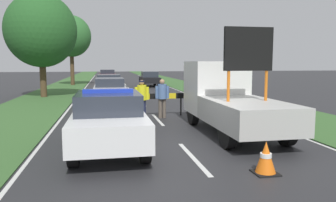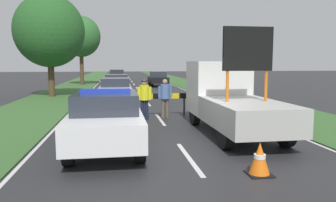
{
  "view_description": "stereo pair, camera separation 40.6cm",
  "coord_description": "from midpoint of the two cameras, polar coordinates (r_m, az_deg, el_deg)",
  "views": [
    {
      "loc": [
        -2.1,
        -8.69,
        2.35
      ],
      "look_at": [
        -0.09,
        1.8,
        1.1
      ],
      "focal_mm": 35.0,
      "sensor_mm": 36.0,
      "label": 1
    },
    {
      "loc": [
        -1.7,
        -8.75,
        2.35
      ],
      "look_at": [
        -0.09,
        1.8,
        1.1
      ],
      "focal_mm": 35.0,
      "sensor_mm": 36.0,
      "label": 2
    }
  ],
  "objects": [
    {
      "name": "queued_car_suv_grey",
      "position": [
        25.51,
        -10.69,
        2.98
      ],
      "size": [
        1.91,
        4.37,
        1.45
      ],
      "rotation": [
        0.0,
        0.0,
        3.14
      ],
      "color": "slate",
      "rests_on": "ground"
    },
    {
      "name": "roadside_tree_near_left",
      "position": [
        23.98,
        -21.7,
        11.32
      ],
      "size": [
        4.68,
        4.68,
        6.95
      ],
      "color": "#4C3823",
      "rests_on": "ground"
    },
    {
      "name": "ground_plane",
      "position": [
        9.23,
        1.43,
        -8.08
      ],
      "size": [
        160.0,
        160.0,
        0.0
      ],
      "primitive_type": "plane",
      "color": "#28282B"
    },
    {
      "name": "traffic_cone_near_police",
      "position": [
        7.29,
        15.12,
        -9.53
      ],
      "size": [
        0.51,
        0.51,
        0.7
      ],
      "color": "black",
      "rests_on": "ground"
    },
    {
      "name": "queued_car_sedan_black",
      "position": [
        32.93,
        -3.59,
        3.92
      ],
      "size": [
        1.71,
        4.17,
        1.48
      ],
      "rotation": [
        0.0,
        0.0,
        3.14
      ],
      "color": "black",
      "rests_on": "ground"
    },
    {
      "name": "police_officer",
      "position": [
        13.48,
        -5.43,
        0.83
      ],
      "size": [
        0.59,
        0.38,
        1.65
      ],
      "rotation": [
        0.0,
        0.0,
        3.04
      ],
      "color": "#191E38",
      "rests_on": "ground"
    },
    {
      "name": "police_car",
      "position": [
        9.03,
        -11.56,
        -3.19
      ],
      "size": [
        1.88,
        4.57,
        1.66
      ],
      "rotation": [
        0.0,
        0.0,
        0.05
      ],
      "color": "white",
      "rests_on": "ground"
    },
    {
      "name": "roadside_tree_near_right",
      "position": [
        35.88,
        -16.83,
        10.72
      ],
      "size": [
        4.05,
        4.05,
        7.2
      ],
      "color": "#4C3823",
      "rests_on": "ground"
    },
    {
      "name": "pedestrian_civilian",
      "position": [
        13.89,
        -1.86,
        0.99
      ],
      "size": [
        0.6,
        0.38,
        1.66
      ],
      "rotation": [
        0.0,
        0.0,
        0.06
      ],
      "color": "brown",
      "rests_on": "ground"
    },
    {
      "name": "grass_verge_right",
      "position": [
        29.88,
        4.52,
        2.18
      ],
      "size": [
        3.85,
        120.0,
        0.03
      ],
      "color": "#38602D",
      "rests_on": "ground"
    },
    {
      "name": "lane_markings",
      "position": [
        28.56,
        -7.0,
        1.92
      ],
      "size": [
        8.05,
        67.39,
        0.01
      ],
      "color": "silver",
      "rests_on": "ground"
    },
    {
      "name": "grass_verge_left",
      "position": [
        29.1,
        -18.92,
        1.72
      ],
      "size": [
        3.85,
        120.0,
        0.03
      ],
      "color": "#38602D",
      "rests_on": "ground"
    },
    {
      "name": "road_barrier",
      "position": [
        14.38,
        -4.03,
        0.62
      ],
      "size": [
        3.53,
        0.08,
        1.01
      ],
      "rotation": [
        0.0,
        0.0,
        0.14
      ],
      "color": "black",
      "rests_on": "ground"
    },
    {
      "name": "traffic_cone_centre_front",
      "position": [
        15.24,
        3.26,
        -1.15
      ],
      "size": [
        0.4,
        0.4,
        0.56
      ],
      "color": "black",
      "rests_on": "ground"
    },
    {
      "name": "work_truck",
      "position": [
        11.49,
        9.28,
        0.69
      ],
      "size": [
        2.01,
        5.7,
        3.39
      ],
      "rotation": [
        0.0,
        0.0,
        3.1
      ],
      "color": "white",
      "rests_on": "ground"
    },
    {
      "name": "queued_car_wagon_maroon",
      "position": [
        38.68,
        -10.79,
        4.27
      ],
      "size": [
        1.8,
        4.0,
        1.55
      ],
      "rotation": [
        0.0,
        0.0,
        3.14
      ],
      "color": "maroon",
      "rests_on": "ground"
    },
    {
      "name": "queued_car_sedan_silver",
      "position": [
        19.01,
        -10.71,
        1.8
      ],
      "size": [
        1.76,
        4.56,
        1.49
      ],
      "rotation": [
        0.0,
        0.0,
        3.14
      ],
      "color": "#B2B2B7",
      "rests_on": "ground"
    }
  ]
}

